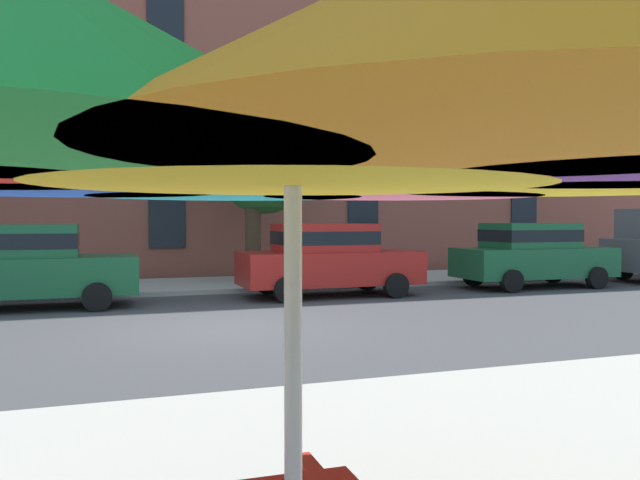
% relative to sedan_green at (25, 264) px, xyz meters
% --- Properties ---
extents(ground_plane, '(120.00, 120.00, 0.00)m').
position_rel_sedan_green_xyz_m(ground_plane, '(3.47, -3.70, -0.95)').
color(ground_plane, '#424244').
extents(sidewalk_far, '(56.00, 3.60, 0.12)m').
position_rel_sedan_green_xyz_m(sidewalk_far, '(3.47, 3.10, -0.89)').
color(sidewalk_far, '#B2ADA3').
rests_on(sidewalk_far, ground).
extents(apartment_building, '(45.45, 12.08, 19.20)m').
position_rel_sedan_green_xyz_m(apartment_building, '(3.47, 11.29, 8.65)').
color(apartment_building, '#934C3D').
rests_on(apartment_building, ground).
extents(sedan_green, '(4.40, 1.98, 1.78)m').
position_rel_sedan_green_xyz_m(sedan_green, '(0.00, 0.00, 0.00)').
color(sedan_green, '#195933').
rests_on(sedan_green, ground).
extents(sedan_red, '(4.40, 1.98, 1.78)m').
position_rel_sedan_green_xyz_m(sedan_red, '(6.77, 0.00, 0.00)').
color(sedan_red, '#B21E19').
rests_on(sedan_red, ground).
extents(sedan_green_midblock, '(4.40, 1.98, 1.78)m').
position_rel_sedan_green_xyz_m(sedan_green_midblock, '(12.79, 0.00, 0.00)').
color(sedan_green_midblock, '#195933').
rests_on(sedan_green_midblock, ground).
extents(street_tree_middle, '(3.49, 3.21, 5.40)m').
position_rel_sedan_green_xyz_m(street_tree_middle, '(5.62, 2.88, 2.88)').
color(street_tree_middle, '#4C3823').
rests_on(street_tree_middle, ground).
extents(patio_umbrella, '(3.54, 3.54, 2.46)m').
position_rel_sedan_green_xyz_m(patio_umbrella, '(2.00, -12.70, 1.25)').
color(patio_umbrella, silver).
rests_on(patio_umbrella, ground).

